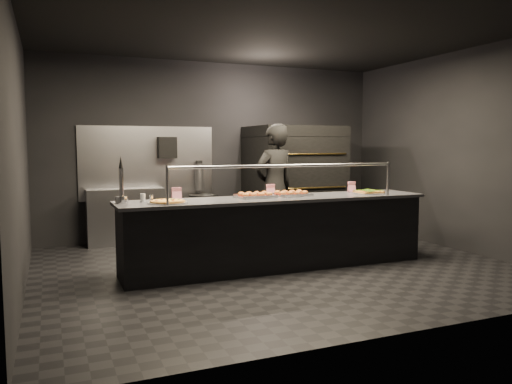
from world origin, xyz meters
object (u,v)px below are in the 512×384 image
round_pizza (168,202)px  service_counter (277,232)px  prep_shelf (126,217)px  slider_tray_b (291,194)px  towel_dispenser (167,148)px  beer_tap (121,190)px  fire_extinguisher (199,176)px  trash_bin (203,218)px  pizza_oven (294,181)px  slider_tray_a (255,195)px  worker (274,187)px  square_pizza (369,192)px

round_pizza → service_counter: bearing=3.1°
prep_shelf → slider_tray_b: (1.84, -2.24, 0.50)m
towel_dispenser → beer_tap: bearing=-114.4°
fire_extinguisher → towel_dispenser: bearing=-179.0°
service_counter → fire_extinguisher: bearing=98.3°
service_counter → trash_bin: size_ratio=5.33×
pizza_oven → trash_bin: 1.69m
slider_tray_a → beer_tap: bearing=-180.0°
prep_shelf → worker: bearing=-32.1°
beer_tap → slider_tray_a: (1.67, 0.00, -0.13)m
prep_shelf → slider_tray_a: slider_tray_a is taller
beer_tap → slider_tray_b: (2.19, 0.00, -0.13)m
pizza_oven → square_pizza: size_ratio=4.50×
trash_bin → slider_tray_a: bearing=-87.6°
slider_tray_a → worker: size_ratio=0.27×
towel_dispenser → worker: worker is taller
service_counter → slider_tray_b: 0.55m
fire_extinguisher → slider_tray_a: fire_extinguisher is taller
beer_tap → slider_tray_b: bearing=0.1°
slider_tray_a → trash_bin: 2.14m
round_pizza → trash_bin: round_pizza is taller
prep_shelf → round_pizza: bearing=-86.4°
fire_extinguisher → slider_tray_b: fire_extinguisher is taller
pizza_oven → trash_bin: size_ratio=2.48×
square_pizza → beer_tap: bearing=178.5°
slider_tray_b → square_pizza: bearing=-4.5°
towel_dispenser → worker: bearing=-45.2°
service_counter → prep_shelf: (-1.60, 2.32, -0.01)m
trash_bin → worker: bearing=-53.8°
service_counter → slider_tray_a: (-0.28, 0.08, 0.48)m
prep_shelf → fire_extinguisher: size_ratio=2.38×
round_pizza → slider_tray_b: slider_tray_b is taller
trash_bin → square_pizza: bearing=-50.6°
slider_tray_a → pizza_oven: bearing=50.9°
service_counter → fire_extinguisher: size_ratio=8.12×
prep_shelf → worker: worker is taller
round_pizza → slider_tray_b: 1.69m
prep_shelf → slider_tray_a: (1.32, -2.24, 0.50)m
towel_dispenser → beer_tap: towel_dispenser is taller
towel_dispenser → square_pizza: towel_dispenser is taller
beer_tap → round_pizza: 0.54m
fire_extinguisher → square_pizza: size_ratio=1.19×
towel_dispenser → fire_extinguisher: (0.55, 0.01, -0.49)m
fire_extinguisher → service_counter: bearing=-81.7°
prep_shelf → trash_bin: size_ratio=1.56×
round_pizza → slider_tray_a: size_ratio=0.91×
service_counter → towel_dispenser: towel_dispenser is taller
prep_shelf → round_pizza: round_pizza is taller
towel_dispenser → square_pizza: size_ratio=0.83×
square_pizza → fire_extinguisher: bearing=126.0°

